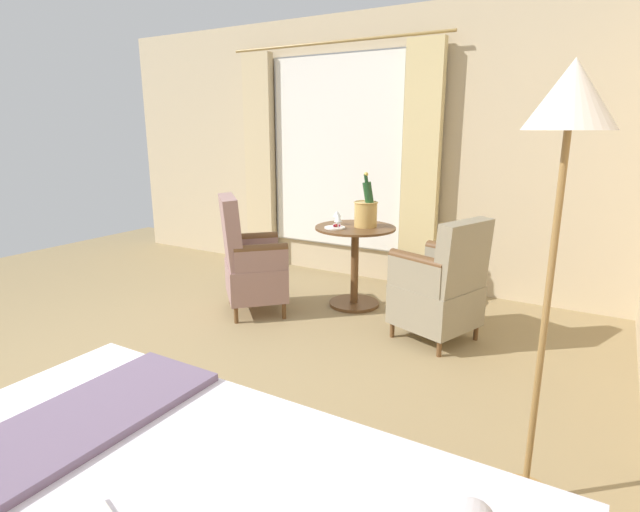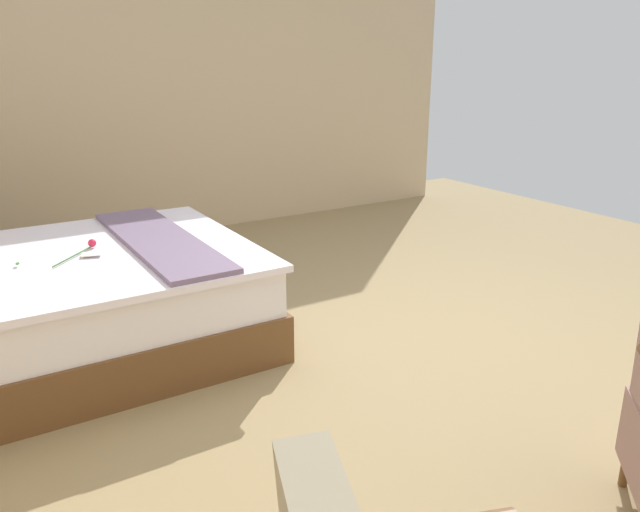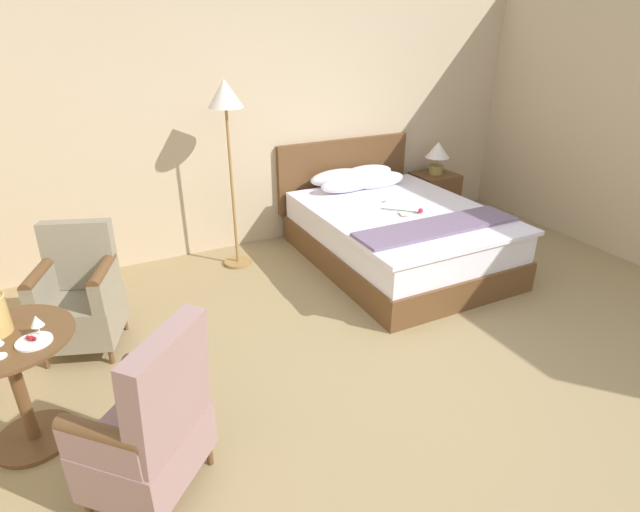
{
  "view_description": "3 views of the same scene",
  "coord_description": "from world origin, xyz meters",
  "views": [
    {
      "loc": [
        1.57,
        2.61,
        1.59
      ],
      "look_at": [
        -0.6,
        1.33,
        0.94
      ],
      "focal_mm": 28.0,
      "sensor_mm": 36.0,
      "label": 1
    },
    {
      "loc": [
        -2.63,
        2.22,
        1.71
      ],
      "look_at": [
        -0.82,
        1.1,
        1.01
      ],
      "focal_mm": 35.0,
      "sensor_mm": 36.0,
      "label": 2
    },
    {
      "loc": [
        -1.83,
        -2.13,
        2.3
      ],
      "look_at": [
        -0.33,
        0.85,
        0.72
      ],
      "focal_mm": 28.0,
      "sensor_mm": 36.0,
      "label": 3
    }
  ],
  "objects": [
    {
      "name": "bed",
      "position": [
        1.0,
        1.82,
        0.34
      ],
      "size": [
        1.67,
        2.28,
        1.07
      ],
      "color": "brown",
      "rests_on": "ground"
    },
    {
      "name": "ground_plane",
      "position": [
        0.0,
        0.0,
        0.0
      ],
      "size": [
        7.95,
        7.95,
        0.0
      ],
      "primitive_type": "plane",
      "color": "#988158"
    },
    {
      "name": "wall_far_side",
      "position": [
        3.29,
        0.0,
        1.36
      ],
      "size": [
        0.12,
        5.93,
        2.72
      ],
      "color": "#C6AE8A",
      "rests_on": "ground"
    }
  ]
}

